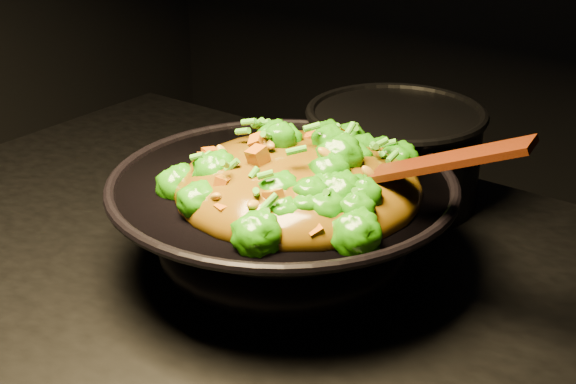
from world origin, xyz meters
The scene contains 4 objects.
wok centered at (-0.02, 0.09, 0.95)m, with size 0.37×0.37×0.10m, color black, non-canonical shape.
stir_fry centered at (0.01, 0.08, 1.05)m, with size 0.26×0.26×0.09m, color #247B08, non-canonical shape.
spatula centered at (0.12, 0.10, 1.05)m, with size 0.27×0.04×0.01m, color #371907.
back_pot centered at (-0.01, 0.32, 0.96)m, with size 0.22×0.22×0.13m, color black.
Camera 1 is at (0.46, -0.54, 1.36)m, focal length 50.00 mm.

